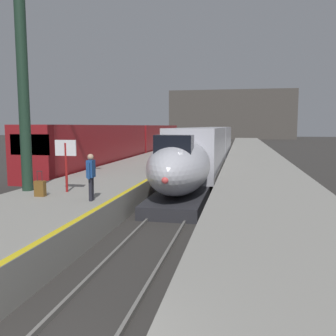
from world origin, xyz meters
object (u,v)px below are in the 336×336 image
(station_column_mid, at_px, (21,48))
(highspeed_train_main, at_px, (208,147))
(rolling_suitcase, at_px, (40,188))
(departure_info_board, at_px, (66,155))
(regional_train_adjacent, at_px, (132,142))
(passenger_near_edge, at_px, (91,173))

(station_column_mid, bearing_deg, highspeed_train_main, 72.25)
(rolling_suitcase, xyz_separation_m, departure_info_board, (0.56, 1.08, 1.20))
(regional_train_adjacent, distance_m, passenger_near_edge, 23.98)
(highspeed_train_main, height_order, passenger_near_edge, highspeed_train_main)
(rolling_suitcase, bearing_deg, regional_train_adjacent, 98.46)
(station_column_mid, bearing_deg, passenger_near_edge, -22.41)
(highspeed_train_main, bearing_deg, passenger_near_edge, -97.02)
(regional_train_adjacent, bearing_deg, rolling_suitcase, -81.54)
(passenger_near_edge, xyz_separation_m, departure_info_board, (-1.69, 1.43, 0.52))
(highspeed_train_main, xyz_separation_m, departure_info_board, (-4.13, -18.42, 0.63))
(regional_train_adjacent, height_order, rolling_suitcase, regional_train_adjacent)
(regional_train_adjacent, relative_size, departure_info_board, 17.26)
(highspeed_train_main, bearing_deg, rolling_suitcase, -103.52)
(station_column_mid, distance_m, departure_info_board, 4.63)
(regional_train_adjacent, xyz_separation_m, passenger_near_edge, (5.66, -23.30, -0.09))
(rolling_suitcase, height_order, departure_info_board, departure_info_board)
(highspeed_train_main, height_order, regional_train_adjacent, regional_train_adjacent)
(station_column_mid, relative_size, passenger_near_edge, 5.72)
(highspeed_train_main, relative_size, station_column_mid, 3.96)
(regional_train_adjacent, relative_size, rolling_suitcase, 37.27)
(regional_train_adjacent, relative_size, passenger_near_edge, 21.66)
(departure_info_board, bearing_deg, station_column_mid, -179.78)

